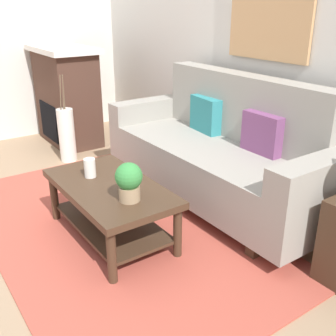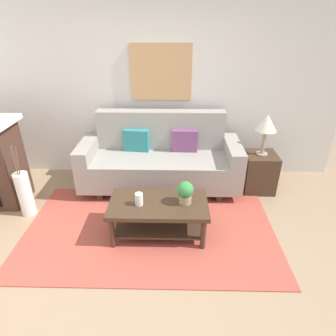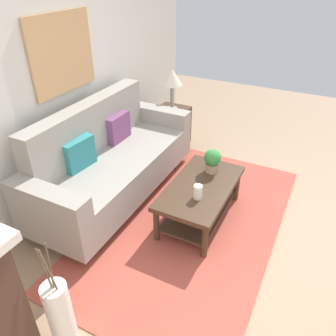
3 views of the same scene
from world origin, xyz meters
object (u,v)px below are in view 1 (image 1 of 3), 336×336
Objects in this scene: couch at (220,153)px; potted_plant_tabletop at (129,181)px; fireplace at (67,95)px; framed_painting at (270,11)px; coffee_table at (110,199)px; throw_pillow_plum at (263,133)px; tabletop_vase at (90,168)px; floor_vase at (67,135)px; throw_pillow_teal at (206,115)px.

potted_plant_tabletop is (0.32, -1.08, 0.14)m from couch.
potted_plant_tabletop is at bearing -13.42° from fireplace.
coffee_table is at bearing -88.96° from framed_painting.
coffee_table is 1.99m from framed_painting.
couch is at bearing -160.22° from throw_pillow_plum.
fireplace is 1.34× the size of framed_painting.
couch is 15.68× the size of tabletop_vase.
fireplace is 1.99× the size of floor_vase.
fireplace is (-2.31, 0.62, 0.27)m from coffee_table.
framed_painting is at bearing 91.04° from coffee_table.
floor_vase is at bearing 168.52° from coffee_table.
throw_pillow_plum is (0.35, 0.13, 0.25)m from couch.
couch reaches higher than coffee_table.
couch is 1.23m from framed_painting.
couch is 0.45m from throw_pillow_teal.
fireplace is at bearing 166.58° from potted_plant_tabletop.
throw_pillow_teal is (-0.35, 0.13, 0.25)m from couch.
fireplace is at bearing 164.98° from coffee_table.
throw_pillow_plum is 2.52× the size of tabletop_vase.
potted_plant_tabletop is at bearing -9.86° from floor_vase.
framed_painting reaches higher than couch.
throw_pillow_teal is at bearing 16.79° from fireplace.
floor_vase is (-1.49, 0.39, -0.21)m from tabletop_vase.
coffee_table is 0.95× the size of fireplace.
floor_vase is (-1.69, 0.34, -0.02)m from coffee_table.
fireplace is (-2.10, 0.67, 0.08)m from tabletop_vase.
floor_vase is (-1.67, -0.73, -0.14)m from couch.
floor_vase is 0.68× the size of framed_painting.
throw_pillow_teal is 2.02m from fireplace.
floor_vase is at bearing -156.94° from throw_pillow_plum.
throw_pillow_teal reaches higher than potted_plant_tabletop.
framed_painting is at bearing 35.74° from floor_vase.
couch is 6.22× the size of throw_pillow_plum.
coffee_table is (-0.32, -1.20, -0.37)m from throw_pillow_plum.
floor_vase is at bearing -146.92° from throw_pillow_teal.
throw_pillow_plum reaches higher than potted_plant_tabletop.
floor_vase is at bearing -144.26° from framed_painting.
potted_plant_tabletop is 2.68m from fireplace.
couch is at bearing 80.93° from tabletop_vase.
coffee_table is 1.27× the size of framed_painting.
potted_plant_tabletop reaches higher than coffee_table.
couch reaches higher than tabletop_vase.
framed_painting is (0.35, 0.34, 0.89)m from throw_pillow_teal.
throw_pillow_teal is 1.31m from coffee_table.
throw_pillow_teal reaches higher than coffee_table.
throw_pillow_plum is 0.31× the size of fireplace.
throw_pillow_teal is 0.31× the size of fireplace.
framed_painting is (1.67, 1.20, 1.28)m from floor_vase.
fireplace reaches higher than throw_pillow_plum.
potted_plant_tabletop is (0.30, -0.00, 0.26)m from coffee_table.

